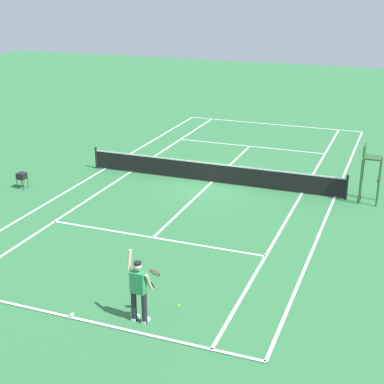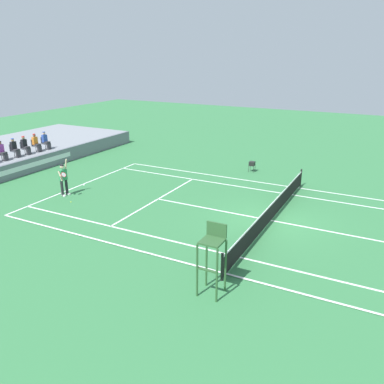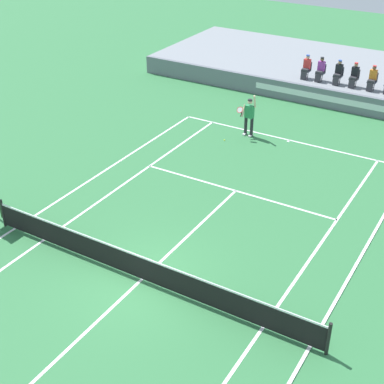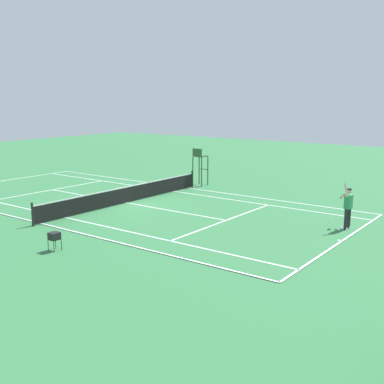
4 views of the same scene
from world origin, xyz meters
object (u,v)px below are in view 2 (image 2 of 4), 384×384
spectator_seated_3 (25,146)px  ball_hopper (252,163)px  spectator_seated_2 (15,148)px  umpire_chair (213,251)px  tennis_ball (71,202)px  spectator_seated_5 (46,141)px  spectator_seated_4 (36,143)px  spectator_seated_1 (2,151)px  tennis_player (64,179)px

spectator_seated_3 → ball_hopper: spectator_seated_3 is taller
spectator_seated_2 → umpire_chair: umpire_chair is taller
spectator_seated_3 → tennis_ball: (-3.63, -7.46, -1.60)m
spectator_seated_3 → umpire_chair: size_ratio=0.52×
spectator_seated_5 → ball_hopper: size_ratio=1.81×
spectator_seated_5 → spectator_seated_4: bearing=180.0°
spectator_seated_1 → spectator_seated_4: bearing=0.0°
spectator_seated_5 → umpire_chair: size_ratio=0.52×
spectator_seated_5 → tennis_ball: 9.37m
spectator_seated_1 → spectator_seated_2: size_ratio=1.00×
spectator_seated_1 → spectator_seated_3: same height
spectator_seated_3 → ball_hopper: size_ratio=1.81×
umpire_chair → tennis_ball: bearing=67.9°
spectator_seated_3 → spectator_seated_5: bearing=0.0°
spectator_seated_1 → tennis_ball: size_ratio=18.60×
umpire_chair → spectator_seated_2: bearing=68.6°
tennis_ball → tennis_player: bearing=57.6°
spectator_seated_4 → umpire_chair: (-8.76, -17.77, -0.08)m
spectator_seated_2 → spectator_seated_4: (1.80, 0.00, 0.00)m
spectator_seated_1 → umpire_chair: umpire_chair is taller
spectator_seated_3 → spectator_seated_1: bearing=180.0°
spectator_seated_5 → umpire_chair: (-9.63, -17.77, -0.08)m
ball_hopper → spectator_seated_1: bearing=120.7°
tennis_ball → spectator_seated_3: bearing=64.0°
spectator_seated_3 → tennis_ball: size_ratio=18.60×
tennis_player → tennis_ball: (-0.69, -1.08, -0.96)m
spectator_seated_1 → spectator_seated_3: 1.83m
spectator_seated_5 → spectator_seated_2: bearing=180.0°
spectator_seated_1 → tennis_player: (-1.12, -6.37, -0.64)m
spectator_seated_1 → spectator_seated_5: bearing=0.0°
ball_hopper → spectator_seated_4: bearing=111.6°
spectator_seated_4 → spectator_seated_2: bearing=180.0°
spectator_seated_5 → tennis_ball: bearing=-126.2°
spectator_seated_1 → spectator_seated_2: bearing=0.0°
spectator_seated_2 → spectator_seated_5: bearing=0.0°
spectator_seated_2 → spectator_seated_5: 2.68m
spectator_seated_4 → umpire_chair: bearing=-116.2°
tennis_ball → ball_hopper: 12.17m
tennis_ball → ball_hopper: bearing=-33.2°
tennis_player → umpire_chair: 12.41m
spectator_seated_4 → tennis_player: 7.50m
spectator_seated_4 → spectator_seated_5: bearing=0.0°
spectator_seated_1 → spectator_seated_4: 2.78m
spectator_seated_2 → spectator_seated_4: 1.80m
spectator_seated_2 → umpire_chair: 19.08m
tennis_player → ball_hopper: 12.25m
tennis_player → ball_hopper: size_ratio=2.98×
spectator_seated_5 → tennis_player: spectator_seated_5 is taller
tennis_player → spectator_seated_3: bearing=65.2°
spectator_seated_5 → tennis_player: 7.98m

